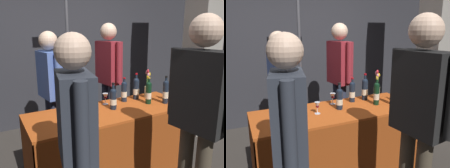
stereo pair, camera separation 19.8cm
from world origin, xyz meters
The scene contains 18 objects.
back_partition centered at (0.00, 1.91, 1.51)m, with size 7.82×0.12×3.02m, color #2D2D33.
concrete_pillar centered at (1.82, 0.32, 1.61)m, with size 0.43×0.43×3.21m, color gray.
tasting_table centered at (0.00, 0.00, 0.54)m, with size 1.89×0.71×0.78m.
featured_wine_bottle centered at (0.29, 0.20, 0.92)m, with size 0.07×0.07×0.31m.
display_bottle_0 centered at (0.02, 0.01, 0.91)m, with size 0.08×0.08×0.31m.
display_bottle_1 centered at (0.48, 0.20, 0.93)m, with size 0.08×0.08×0.34m.
display_bottle_2 centered at (0.69, -0.12, 0.93)m, with size 0.07×0.07×0.34m.
display_bottle_3 centered at (0.50, -0.03, 0.92)m, with size 0.07×0.07×0.33m.
display_bottle_4 centered at (0.82, -0.14, 0.93)m, with size 0.07×0.07×0.33m.
wine_glass_near_vendor centered at (-0.26, -0.02, 0.88)m, with size 0.06×0.06×0.13m.
wine_glass_mid centered at (0.03, 0.21, 0.88)m, with size 0.07×0.07×0.14m.
wine_glass_near_taster centered at (-0.46, -0.01, 0.87)m, with size 0.07×0.07×0.12m.
flower_vase centered at (0.65, 0.18, 0.91)m, with size 0.09×0.10×0.38m.
vendor_presenter centered at (-0.50, 0.69, 0.99)m, with size 0.26×0.56×1.65m.
vendor_assistant centered at (0.40, 0.82, 1.07)m, with size 0.26×0.57×1.76m.
taster_foreground_right centered at (0.22, -1.00, 1.09)m, with size 0.26×0.59×1.79m.
taster_foreground_left centered at (-0.74, -0.82, 0.99)m, with size 0.28×0.54×1.66m.
booth_signpost centered at (-0.12, 1.09, 1.46)m, with size 0.60×0.04×2.39m.
Camera 2 is at (-1.04, -2.22, 1.67)m, focal length 36.59 mm.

